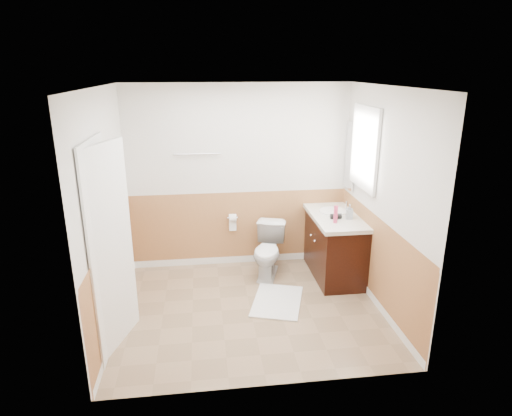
{
  "coord_description": "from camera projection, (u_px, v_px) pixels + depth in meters",
  "views": [
    {
      "loc": [
        -0.5,
        -4.44,
        2.68
      ],
      "look_at": [
        0.1,
        0.25,
        1.15
      ],
      "focal_mm": 30.61,
      "sensor_mm": 36.0,
      "label": 1
    }
  ],
  "objects": [
    {
      "name": "floor",
      "position": [
        250.0,
        309.0,
        5.08
      ],
      "size": [
        3.0,
        3.0,
        0.0
      ],
      "primitive_type": "plane",
      "color": "#8C7051",
      "rests_on": "ground"
    },
    {
      "name": "ceiling",
      "position": [
        249.0,
        86.0,
        4.31
      ],
      "size": [
        3.0,
        3.0,
        0.0
      ],
      "primitive_type": "plane",
      "rotation": [
        3.14,
        0.0,
        0.0
      ],
      "color": "white",
      "rests_on": "floor"
    },
    {
      "name": "wall_back",
      "position": [
        239.0,
        178.0,
        5.92
      ],
      "size": [
        3.0,
        0.0,
        3.0
      ],
      "primitive_type": "plane",
      "rotation": [
        1.57,
        0.0,
        0.0
      ],
      "color": "silver",
      "rests_on": "floor"
    },
    {
      "name": "wall_front",
      "position": [
        268.0,
        256.0,
        3.47
      ],
      "size": [
        3.0,
        0.0,
        3.0
      ],
      "primitive_type": "plane",
      "rotation": [
        -1.57,
        0.0,
        0.0
      ],
      "color": "silver",
      "rests_on": "floor"
    },
    {
      "name": "wall_left",
      "position": [
        106.0,
        212.0,
        4.51
      ],
      "size": [
        0.0,
        3.0,
        3.0
      ],
      "primitive_type": "plane",
      "rotation": [
        1.57,
        0.0,
        1.57
      ],
      "color": "silver",
      "rests_on": "floor"
    },
    {
      "name": "wall_right",
      "position": [
        383.0,
        201.0,
        4.88
      ],
      "size": [
        0.0,
        3.0,
        3.0
      ],
      "primitive_type": "plane",
      "rotation": [
        1.57,
        0.0,
        -1.57
      ],
      "color": "silver",
      "rests_on": "floor"
    },
    {
      "name": "wainscot_back",
      "position": [
        240.0,
        230.0,
        6.14
      ],
      "size": [
        3.0,
        0.0,
        3.0
      ],
      "primitive_type": "plane",
      "rotation": [
        1.57,
        0.0,
        0.0
      ],
      "color": "tan",
      "rests_on": "floor"
    },
    {
      "name": "wainscot_front",
      "position": [
        267.0,
        336.0,
        3.71
      ],
      "size": [
        3.0,
        0.0,
        3.0
      ],
      "primitive_type": "plane",
      "rotation": [
        -1.57,
        0.0,
        0.0
      ],
      "color": "tan",
      "rests_on": "floor"
    },
    {
      "name": "wainscot_left",
      "position": [
        114.0,
        277.0,
        4.75
      ],
      "size": [
        0.0,
        2.6,
        2.6
      ],
      "primitive_type": "plane",
      "rotation": [
        1.57,
        0.0,
        1.57
      ],
      "color": "tan",
      "rests_on": "floor"
    },
    {
      "name": "wainscot_right",
      "position": [
        376.0,
        263.0,
        5.11
      ],
      "size": [
        0.0,
        2.6,
        2.6
      ],
      "primitive_type": "plane",
      "rotation": [
        1.57,
        0.0,
        -1.57
      ],
      "color": "tan",
      "rests_on": "floor"
    },
    {
      "name": "toilet",
      "position": [
        268.0,
        251.0,
        5.8
      ],
      "size": [
        0.58,
        0.77,
        0.7
      ],
      "primitive_type": "imported",
      "rotation": [
        0.0,
        0.0,
        -0.3
      ],
      "color": "silver",
      "rests_on": "floor"
    },
    {
      "name": "bath_mat",
      "position": [
        277.0,
        301.0,
        5.22
      ],
      "size": [
        0.76,
        0.93,
        0.02
      ],
      "primitive_type": "cube",
      "rotation": [
        0.0,
        0.0,
        -0.3
      ],
      "color": "silver",
      "rests_on": "floor"
    },
    {
      "name": "vanity_cabinet",
      "position": [
        334.0,
        247.0,
        5.79
      ],
      "size": [
        0.55,
        1.1,
        0.8
      ],
      "primitive_type": "cube",
      "color": "black",
      "rests_on": "floor"
    },
    {
      "name": "vanity_knob_left",
      "position": [
        315.0,
        241.0,
        5.61
      ],
      "size": [
        0.03,
        0.03,
        0.03
      ],
      "primitive_type": "sphere",
      "color": "#B6B7BD",
      "rests_on": "vanity_cabinet"
    },
    {
      "name": "vanity_knob_right",
      "position": [
        311.0,
        235.0,
        5.8
      ],
      "size": [
        0.03,
        0.03,
        0.03
      ],
      "primitive_type": "sphere",
      "color": "silver",
      "rests_on": "vanity_cabinet"
    },
    {
      "name": "countertop",
      "position": [
        336.0,
        217.0,
        5.66
      ],
      "size": [
        0.6,
        1.15,
        0.05
      ],
      "primitive_type": "cube",
      "color": "silver",
      "rests_on": "vanity_cabinet"
    },
    {
      "name": "sink_basin",
      "position": [
        333.0,
        211.0,
        5.79
      ],
      "size": [
        0.36,
        0.36,
        0.02
      ],
      "primitive_type": "cylinder",
      "color": "white",
      "rests_on": "countertop"
    },
    {
      "name": "faucet",
      "position": [
        346.0,
        206.0,
        5.79
      ],
      "size": [
        0.02,
        0.02,
        0.14
      ],
      "primitive_type": "cylinder",
      "color": "#BBBAC1",
      "rests_on": "countertop"
    },
    {
      "name": "lotion_bottle",
      "position": [
        336.0,
        214.0,
        5.35
      ],
      "size": [
        0.05,
        0.05,
        0.22
      ],
      "primitive_type": "cylinder",
      "color": "#D73764",
      "rests_on": "countertop"
    },
    {
      "name": "soap_dispenser",
      "position": [
        349.0,
        212.0,
        5.5
      ],
      "size": [
        0.1,
        0.1,
        0.19
      ],
      "primitive_type": "imported",
      "rotation": [
        0.0,
        0.0,
        -0.22
      ],
      "color": "#959FA8",
      "rests_on": "countertop"
    },
    {
      "name": "hair_dryer_body",
      "position": [
        336.0,
        216.0,
        5.51
      ],
      "size": [
        0.14,
        0.07,
        0.07
      ],
      "primitive_type": "cylinder",
      "rotation": [
        0.0,
        1.57,
        0.0
      ],
      "color": "black",
      "rests_on": "countertop"
    },
    {
      "name": "hair_dryer_handle",
      "position": [
        334.0,
        219.0,
        5.51
      ],
      "size": [
        0.03,
        0.03,
        0.07
      ],
      "primitive_type": "cylinder",
      "color": "black",
      "rests_on": "countertop"
    },
    {
      "name": "mirror_panel",
      "position": [
        350.0,
        156.0,
        5.82
      ],
      "size": [
        0.02,
        0.35,
        0.9
      ],
      "primitive_type": "cube",
      "color": "silver",
      "rests_on": "wall_right"
    },
    {
      "name": "window_frame",
      "position": [
        365.0,
        148.0,
        5.27
      ],
      "size": [
        0.04,
        0.8,
        1.0
      ],
      "primitive_type": "cube",
      "color": "white",
      "rests_on": "wall_right"
    },
    {
      "name": "window_glass",
      "position": [
        366.0,
        148.0,
        5.28
      ],
      "size": [
        0.01,
        0.7,
        0.9
      ],
      "primitive_type": "cube",
      "color": "white",
      "rests_on": "wall_right"
    },
    {
      "name": "door",
      "position": [
        110.0,
        249.0,
        4.17
      ],
      "size": [
        0.29,
        0.78,
        2.04
      ],
      "primitive_type": "cube",
      "rotation": [
        0.0,
        0.0,
        -0.31
      ],
      "color": "white",
      "rests_on": "wall_left"
    },
    {
      "name": "door_frame",
      "position": [
        102.0,
        249.0,
        4.16
      ],
      "size": [
        0.02,
        0.92,
        2.1
      ],
      "primitive_type": "cube",
      "color": "white",
      "rests_on": "wall_left"
    },
    {
      "name": "door_knob",
      "position": [
        123.0,
        243.0,
        4.51
      ],
      "size": [
        0.06,
        0.06,
        0.06
      ],
      "primitive_type": "sphere",
      "color": "silver",
      "rests_on": "door"
    },
    {
      "name": "towel_bar",
      "position": [
        197.0,
        154.0,
        5.7
      ],
      "size": [
        0.62,
        0.02,
        0.02
      ],
      "primitive_type": "cylinder",
      "rotation": [
        0.0,
        1.57,
        0.0
      ],
      "color": "silver",
      "rests_on": "wall_back"
    },
    {
      "name": "tp_holder_bar",
      "position": [
        233.0,
        218.0,
        6.01
      ],
      "size": [
        0.14,
        0.02,
        0.02
      ],
      "primitive_type": "cylinder",
      "rotation": [
        0.0,
        1.57,
        0.0
      ],
      "color": "silver",
      "rests_on": "wall_back"
    },
    {
      "name": "tp_roll",
      "position": [
        233.0,
        218.0,
        6.01
      ],
      "size": [
        0.1,
        0.11,
        0.11
      ],
      "primitive_type": "cylinder",
      "rotation": [
        0.0,
        1.57,
        0.0
      ],
      "color": "white",
      "rests_on": "tp_holder_bar"
    },
    {
      "name": "tp_sheet",
      "position": [
        233.0,
        225.0,
        6.05
      ],
      "size": [
        0.1,
        0.01,
        0.16
      ],
      "primitive_type": "cube",
      "color": "white",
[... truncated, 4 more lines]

